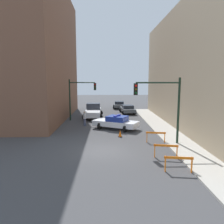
{
  "coord_description": "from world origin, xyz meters",
  "views": [
    {
      "loc": [
        0.25,
        -15.37,
        5.13
      ],
      "look_at": [
        0.8,
        6.63,
        1.89
      ],
      "focal_mm": 35.0,
      "sensor_mm": 36.0,
      "label": 1
    }
  ],
  "objects_px": {
    "traffic_light_far": "(78,94)",
    "pedestrian_crossing": "(85,118)",
    "white_truck": "(93,111)",
    "parked_car_near": "(128,109)",
    "parked_car_mid": "(119,105)",
    "barrier_back": "(156,135)",
    "police_car": "(116,122)",
    "barrier_mid": "(166,149)",
    "traffic_light_near": "(164,101)",
    "barrier_front": "(179,162)",
    "traffic_cone": "(120,133)"
  },
  "relations": [
    {
      "from": "traffic_light_far",
      "to": "pedestrian_crossing",
      "type": "distance_m",
      "value": 4.46
    },
    {
      "from": "white_truck",
      "to": "parked_car_near",
      "type": "height_order",
      "value": "white_truck"
    },
    {
      "from": "parked_car_mid",
      "to": "barrier_back",
      "type": "bearing_deg",
      "value": -81.85
    },
    {
      "from": "pedestrian_crossing",
      "to": "police_car",
      "type": "bearing_deg",
      "value": 72.53
    },
    {
      "from": "parked_car_mid",
      "to": "barrier_back",
      "type": "height_order",
      "value": "parked_car_mid"
    },
    {
      "from": "barrier_mid",
      "to": "traffic_light_near",
      "type": "bearing_deg",
      "value": 79.32
    },
    {
      "from": "traffic_light_near",
      "to": "barrier_back",
      "type": "relative_size",
      "value": 3.27
    },
    {
      "from": "traffic_light_far",
      "to": "parked_car_near",
      "type": "relative_size",
      "value": 1.17
    },
    {
      "from": "police_car",
      "to": "parked_car_near",
      "type": "bearing_deg",
      "value": 16.38
    },
    {
      "from": "traffic_light_far",
      "to": "pedestrian_crossing",
      "type": "xyz_separation_m",
      "value": [
        1.08,
        -3.5,
        -2.54
      ]
    },
    {
      "from": "barrier_front",
      "to": "traffic_light_near",
      "type": "bearing_deg",
      "value": 84.9
    },
    {
      "from": "traffic_light_near",
      "to": "barrier_back",
      "type": "distance_m",
      "value": 3.0
    },
    {
      "from": "parked_car_near",
      "to": "police_car",
      "type": "bearing_deg",
      "value": -106.95
    },
    {
      "from": "traffic_cone",
      "to": "barrier_back",
      "type": "bearing_deg",
      "value": -34.33
    },
    {
      "from": "white_truck",
      "to": "parked_car_mid",
      "type": "bearing_deg",
      "value": 66.51
    },
    {
      "from": "pedestrian_crossing",
      "to": "barrier_back",
      "type": "distance_m",
      "value": 9.4
    },
    {
      "from": "parked_car_near",
      "to": "traffic_cone",
      "type": "relative_size",
      "value": 6.77
    },
    {
      "from": "barrier_mid",
      "to": "barrier_back",
      "type": "relative_size",
      "value": 1.0
    },
    {
      "from": "traffic_light_near",
      "to": "pedestrian_crossing",
      "type": "height_order",
      "value": "traffic_light_near"
    },
    {
      "from": "police_car",
      "to": "traffic_cone",
      "type": "distance_m",
      "value": 3.22
    },
    {
      "from": "parked_car_mid",
      "to": "pedestrian_crossing",
      "type": "xyz_separation_m",
      "value": [
        -4.78,
        -15.18,
        0.19
      ]
    },
    {
      "from": "barrier_mid",
      "to": "barrier_front",
      "type": "bearing_deg",
      "value": -87.66
    },
    {
      "from": "parked_car_near",
      "to": "barrier_back",
      "type": "height_order",
      "value": "parked_car_near"
    },
    {
      "from": "parked_car_mid",
      "to": "barrier_mid",
      "type": "height_order",
      "value": "parked_car_mid"
    },
    {
      "from": "barrier_back",
      "to": "traffic_cone",
      "type": "xyz_separation_m",
      "value": [
        -2.82,
        1.93,
        -0.3
      ]
    },
    {
      "from": "parked_car_near",
      "to": "barrier_front",
      "type": "bearing_deg",
      "value": -93.1
    },
    {
      "from": "pedestrian_crossing",
      "to": "barrier_back",
      "type": "relative_size",
      "value": 1.04
    },
    {
      "from": "pedestrian_crossing",
      "to": "barrier_mid",
      "type": "relative_size",
      "value": 1.05
    },
    {
      "from": "barrier_mid",
      "to": "traffic_cone",
      "type": "bearing_deg",
      "value": 116.24
    },
    {
      "from": "traffic_light_near",
      "to": "traffic_cone",
      "type": "height_order",
      "value": "traffic_light_near"
    },
    {
      "from": "traffic_light_far",
      "to": "barrier_back",
      "type": "bearing_deg",
      "value": -53.53
    },
    {
      "from": "parked_car_mid",
      "to": "traffic_cone",
      "type": "xyz_separation_m",
      "value": [
        -1.09,
        -20.03,
        -0.36
      ]
    },
    {
      "from": "barrier_back",
      "to": "barrier_mid",
      "type": "bearing_deg",
      "value": -92.09
    },
    {
      "from": "traffic_light_far",
      "to": "pedestrian_crossing",
      "type": "relative_size",
      "value": 3.13
    },
    {
      "from": "parked_car_mid",
      "to": "traffic_cone",
      "type": "relative_size",
      "value": 6.72
    },
    {
      "from": "traffic_light_near",
      "to": "traffic_light_far",
      "type": "height_order",
      "value": "traffic_light_near"
    },
    {
      "from": "traffic_light_near",
      "to": "parked_car_mid",
      "type": "relative_size",
      "value": 1.18
    },
    {
      "from": "traffic_light_near",
      "to": "parked_car_mid",
      "type": "xyz_separation_m",
      "value": [
        -2.17,
        22.51,
        -2.86
      ]
    },
    {
      "from": "traffic_light_far",
      "to": "parked_car_mid",
      "type": "xyz_separation_m",
      "value": [
        5.86,
        11.68,
        -2.72
      ]
    },
    {
      "from": "traffic_light_far",
      "to": "barrier_front",
      "type": "xyz_separation_m",
      "value": [
        7.56,
        -16.1,
        -2.78
      ]
    },
    {
      "from": "traffic_light_far",
      "to": "traffic_cone",
      "type": "relative_size",
      "value": 7.93
    },
    {
      "from": "white_truck",
      "to": "parked_car_near",
      "type": "relative_size",
      "value": 1.22
    },
    {
      "from": "traffic_cone",
      "to": "parked_car_mid",
      "type": "bearing_deg",
      "value": 86.89
    },
    {
      "from": "pedestrian_crossing",
      "to": "barrier_mid",
      "type": "height_order",
      "value": "pedestrian_crossing"
    },
    {
      "from": "traffic_light_near",
      "to": "white_truck",
      "type": "xyz_separation_m",
      "value": [
        -6.33,
        12.87,
        -2.62
      ]
    },
    {
      "from": "parked_car_near",
      "to": "traffic_cone",
      "type": "bearing_deg",
      "value": -103.33
    },
    {
      "from": "traffic_light_near",
      "to": "parked_car_near",
      "type": "height_order",
      "value": "traffic_light_near"
    },
    {
      "from": "barrier_front",
      "to": "barrier_mid",
      "type": "relative_size",
      "value": 1.0
    },
    {
      "from": "traffic_light_near",
      "to": "barrier_mid",
      "type": "xyz_separation_m",
      "value": [
        -0.56,
        -2.99,
        -2.91
      ]
    },
    {
      "from": "traffic_light_near",
      "to": "pedestrian_crossing",
      "type": "distance_m",
      "value": 10.44
    }
  ]
}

